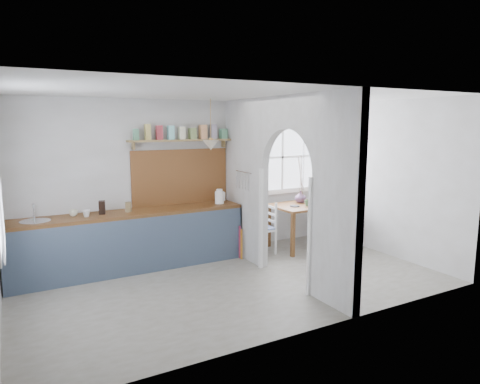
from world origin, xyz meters
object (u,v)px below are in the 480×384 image
chair_right (343,220)px  kettle (219,196)px  dining_table (306,226)px  chair_left (261,228)px  vase (300,197)px

chair_right → kettle: (-2.45, 0.32, 0.61)m
dining_table → chair_left: bearing=174.8°
kettle → vase: bearing=10.3°
chair_right → kettle: 2.55m
kettle → vase: 1.61m
kettle → vase: size_ratio=1.13×
chair_left → kettle: bearing=-107.0°
chair_left → vase: 1.04m
chair_left → chair_right: (1.77, -0.10, -0.04)m
chair_right → vase: (-0.84, 0.24, 0.49)m
chair_right → kettle: kettle is taller
dining_table → vase: bearing=87.1°
vase → chair_right: bearing=-15.7°
chair_left → kettle: size_ratio=3.71×
dining_table → chair_right: size_ratio=1.54×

